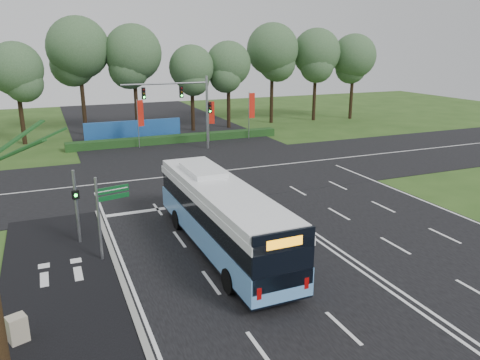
% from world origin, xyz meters
% --- Properties ---
extents(ground, '(120.00, 120.00, 0.00)m').
position_xyz_m(ground, '(0.00, 0.00, 0.00)').
color(ground, '#2A4918').
rests_on(ground, ground).
extents(road_main, '(20.00, 120.00, 0.04)m').
position_xyz_m(road_main, '(0.00, 0.00, 0.02)').
color(road_main, black).
rests_on(road_main, ground).
extents(road_cross, '(120.00, 14.00, 0.05)m').
position_xyz_m(road_cross, '(0.00, 12.00, 0.03)').
color(road_cross, black).
rests_on(road_cross, ground).
extents(bike_path, '(5.00, 18.00, 0.06)m').
position_xyz_m(bike_path, '(-12.50, -3.00, 0.03)').
color(bike_path, black).
rests_on(bike_path, ground).
extents(kerb_strip, '(0.25, 18.00, 0.12)m').
position_xyz_m(kerb_strip, '(-10.10, -3.00, 0.06)').
color(kerb_strip, gray).
rests_on(kerb_strip, ground).
extents(city_bus, '(2.90, 12.70, 3.63)m').
position_xyz_m(city_bus, '(-4.98, -2.05, 1.83)').
color(city_bus, '#5F9CDC').
rests_on(city_bus, ground).
extents(pedestrian_signal, '(0.36, 0.44, 3.89)m').
position_xyz_m(pedestrian_signal, '(-11.43, 1.58, 2.13)').
color(pedestrian_signal, gray).
rests_on(pedestrian_signal, ground).
extents(street_sign, '(1.57, 0.44, 4.10)m').
position_xyz_m(street_sign, '(-10.28, -0.82, 2.58)').
color(street_sign, gray).
rests_on(street_sign, ground).
extents(utility_cabinet, '(0.75, 0.69, 1.02)m').
position_xyz_m(utility_cabinet, '(-14.06, -6.36, 0.51)').
color(utility_cabinet, '#AEA38C').
rests_on(utility_cabinet, ground).
extents(banner_flag_left, '(0.67, 0.29, 4.77)m').
position_xyz_m(banner_flag_left, '(-3.90, 23.49, 3.10)').
color(banner_flag_left, gray).
rests_on(banner_flag_left, ground).
extents(banner_flag_mid, '(0.63, 0.17, 4.30)m').
position_xyz_m(banner_flag_mid, '(3.42, 23.52, 2.81)').
color(banner_flag_mid, gray).
rests_on(banner_flag_mid, ground).
extents(banner_flag_right, '(0.74, 0.12, 4.99)m').
position_xyz_m(banner_flag_right, '(8.00, 23.61, 3.23)').
color(banner_flag_right, gray).
rests_on(banner_flag_right, ground).
extents(traffic_light_gantry, '(8.41, 0.28, 7.00)m').
position_xyz_m(traffic_light_gantry, '(0.21, 20.50, 4.66)').
color(traffic_light_gantry, gray).
rests_on(traffic_light_gantry, ground).
extents(hedge, '(22.00, 1.20, 0.80)m').
position_xyz_m(hedge, '(0.00, 24.50, 0.40)').
color(hedge, '#163613').
rests_on(hedge, ground).
extents(blue_hoarding, '(10.00, 0.30, 2.20)m').
position_xyz_m(blue_hoarding, '(-4.00, 27.00, 1.10)').
color(blue_hoarding, '#1C4F9B').
rests_on(blue_hoarding, ground).
extents(eucalyptus_row, '(53.33, 9.34, 12.81)m').
position_xyz_m(eucalyptus_row, '(3.98, 31.37, 8.50)').
color(eucalyptus_row, black).
rests_on(eucalyptus_row, ground).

